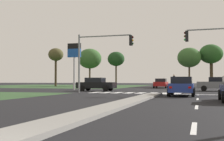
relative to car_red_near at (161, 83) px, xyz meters
name	(u,v)px	position (x,y,z in m)	size (l,w,h in m)	color
ground_plane	(166,91)	(2.24, -13.67, -0.77)	(200.00, 200.00, 0.00)	black
grass_verge_far_left	(59,86)	(-23.26, 10.83, -0.77)	(35.00, 35.00, 0.01)	#2D4C28
median_island_near	(122,104)	(2.24, -32.67, -0.70)	(1.20, 22.00, 0.14)	gray
median_island_far	(180,86)	(2.24, 11.33, -0.70)	(1.20, 36.00, 0.14)	gray
lane_dash_near	(194,128)	(5.74, -38.91, -0.77)	(0.14, 2.00, 0.01)	silver
lane_dash_second	(197,107)	(5.74, -32.91, -0.77)	(0.14, 2.00, 0.01)	silver
lane_dash_third	(198,99)	(5.74, -26.91, -0.77)	(0.14, 2.00, 0.01)	silver
lane_dash_fourth	(198,95)	(5.74, -20.91, -0.77)	(0.14, 2.00, 0.01)	silver
stop_bar_near	(202,95)	(6.04, -20.67, -0.77)	(6.40, 0.50, 0.01)	silver
crosswalk_bar_near	(96,92)	(-4.16, -18.87, -0.77)	(0.70, 2.80, 0.01)	silver
crosswalk_bar_second	(106,93)	(-3.01, -18.87, -0.77)	(0.70, 2.80, 0.01)	silver
crosswalk_bar_third	(118,93)	(-1.86, -18.87, -0.77)	(0.70, 2.80, 0.01)	silver
crosswalk_bar_fourth	(129,93)	(-0.71, -18.87, -0.77)	(0.70, 2.80, 0.01)	silver
crosswalk_bar_fifth	(141,93)	(0.44, -18.87, -0.77)	(0.70, 2.80, 0.01)	silver
crosswalk_bar_sixth	(153,93)	(1.59, -18.87, -0.77)	(0.70, 2.80, 0.01)	silver
crosswalk_bar_seventh	(165,93)	(2.74, -18.87, -0.77)	(0.70, 2.80, 0.01)	silver
crosswalk_bar_eighth	(177,93)	(3.89, -18.87, -0.77)	(0.70, 2.80, 0.01)	silver
car_red_near	(161,83)	(0.00, 0.00, 0.00)	(2.04, 4.47, 1.51)	#A31919
car_grey_second	(217,84)	(7.70, -11.37, 0.04)	(4.30, 2.02, 1.59)	slate
car_black_fourth	(96,84)	(-5.50, -14.95, 0.01)	(4.39, 2.06, 1.52)	black
car_blue_fifth	(182,86)	(4.53, -22.96, -0.01)	(1.97, 4.61, 1.49)	navy
traffic_signal_near_left	(99,52)	(-3.35, -20.27, 3.19)	(5.52, 0.32, 5.68)	gray
pedestrian_at_median	(174,80)	(2.47, -5.44, 0.53)	(0.34, 0.34, 1.90)	#9E8966
fuel_price_totem	(74,56)	(-9.67, -11.79, 3.62)	(1.80, 0.24, 6.01)	silver
treeline_near	(56,55)	(-23.56, 9.76, 5.80)	(3.21, 3.21, 8.11)	#423323
treeline_second	(90,59)	(-16.47, 11.49, 5.05)	(4.96, 4.96, 7.95)	#423323
treeline_third	(116,59)	(-10.86, 12.17, 4.89)	(3.53, 3.53, 7.21)	#423323
treeline_fourth	(189,58)	(3.92, 12.23, 4.88)	(4.52, 4.52, 7.59)	#423323
treeline_fifth	(211,54)	(7.96, 14.12, 5.62)	(4.47, 4.47, 8.33)	#423323
treeline_sixth	(212,54)	(8.23, 14.29, 5.64)	(4.19, 4.19, 8.22)	#423323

